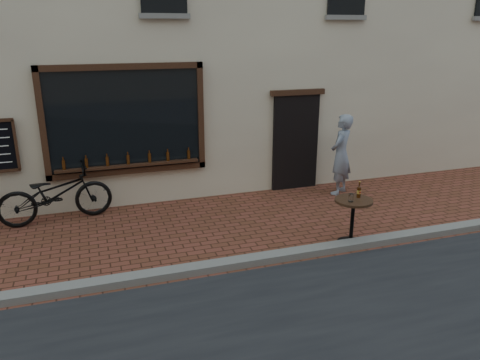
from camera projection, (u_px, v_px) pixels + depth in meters
name	position (u px, v px, depth m)	size (l,w,h in m)	color
ground	(275.00, 266.00, 7.47)	(90.00, 90.00, 0.00)	#5B2E1D
kerb	(270.00, 257.00, 7.63)	(90.00, 0.25, 0.12)	slate
cargo_bicycle	(53.00, 194.00, 9.05)	(2.53, 1.04, 1.20)	black
bistro_table	(353.00, 212.00, 8.07)	(0.65, 0.65, 1.11)	black
pedestrian	(341.00, 155.00, 10.51)	(0.67, 0.44, 1.83)	gray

